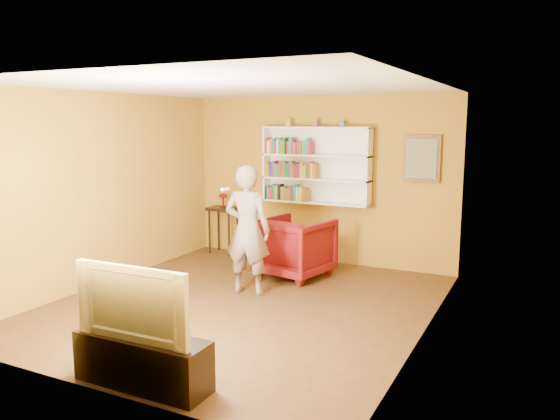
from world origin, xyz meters
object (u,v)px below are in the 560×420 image
(console_table, at_px, (223,215))
(armchair, at_px, (295,247))
(tv_cabinet, at_px, (143,361))
(bookshelf, at_px, (317,165))
(television, at_px, (140,300))
(ruby_lustre, at_px, (223,197))
(person, at_px, (248,230))

(console_table, height_order, armchair, armchair)
(armchair, bearing_deg, tv_cabinet, 105.14)
(bookshelf, distance_m, console_table, 1.94)
(armchair, bearing_deg, console_table, -13.15)
(console_table, distance_m, armchair, 1.94)
(television, bearing_deg, tv_cabinet, 0.00)
(console_table, distance_m, ruby_lustre, 0.32)
(console_table, xyz_separation_m, tv_cabinet, (2.01, -4.50, -0.45))
(console_table, height_order, television, television)
(armchair, bearing_deg, ruby_lustre, -13.15)
(console_table, height_order, person, person)
(ruby_lustre, bearing_deg, armchair, -24.35)
(ruby_lustre, height_order, armchair, ruby_lustre)
(console_table, distance_m, television, 4.93)
(armchair, height_order, person, person)
(ruby_lustre, xyz_separation_m, television, (2.01, -4.50, -0.22))
(television, bearing_deg, ruby_lustre, 112.76)
(person, bearing_deg, tv_cabinet, 93.14)
(armchair, xyz_separation_m, person, (-0.21, -1.03, 0.43))
(armchair, distance_m, television, 3.73)
(armchair, bearing_deg, person, 89.52)
(tv_cabinet, bearing_deg, person, 99.96)
(bookshelf, relative_size, ruby_lustre, 7.36)
(bookshelf, relative_size, console_table, 2.20)
(person, relative_size, television, 1.53)
(armchair, relative_size, person, 0.56)
(armchair, xyz_separation_m, tv_cabinet, (0.26, -3.71, -0.22))
(bookshelf, height_order, tv_cabinet, bookshelf)
(console_table, distance_m, person, 2.40)
(person, distance_m, tv_cabinet, 2.79)
(console_table, xyz_separation_m, ruby_lustre, (0.00, -0.00, 0.32))
(ruby_lustre, distance_m, television, 4.93)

